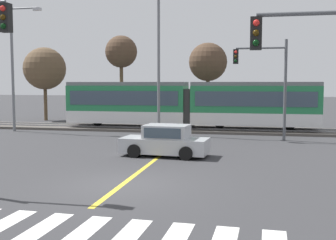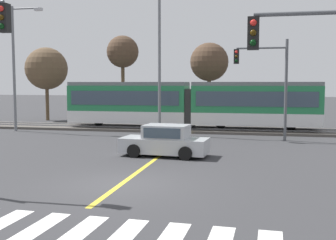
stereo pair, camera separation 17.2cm
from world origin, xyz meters
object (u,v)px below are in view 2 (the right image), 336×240
at_px(street_lamp_west, 16,61).
at_px(bare_tree_east, 209,62).
at_px(bare_tree_far_west, 46,69).
at_px(traffic_light_far_right, 268,75).
at_px(bare_tree_west, 123,53).
at_px(light_rail_tram, 190,103).
at_px(sedan_crossing, 165,142).
at_px(street_lamp_centre, 162,55).

bearing_deg(street_lamp_west, bare_tree_east, 30.88).
height_order(bare_tree_far_west, bare_tree_east, bare_tree_east).
xyz_separation_m(traffic_light_far_right, bare_tree_east, (-4.69, 9.14, 1.26)).
height_order(traffic_light_far_right, bare_tree_west, bare_tree_west).
bearing_deg(traffic_light_far_right, street_lamp_west, 175.92).
distance_m(light_rail_tram, sedan_crossing, 11.20).
relative_size(sedan_crossing, bare_tree_east, 0.62).
height_order(traffic_light_far_right, street_lamp_west, street_lamp_west).
bearing_deg(sedan_crossing, light_rail_tram, 92.85).
relative_size(bare_tree_far_west, bare_tree_east, 0.99).
height_order(bare_tree_west, bare_tree_east, bare_tree_west).
xyz_separation_m(sedan_crossing, street_lamp_west, (-12.88, 8.10, 4.44)).
xyz_separation_m(light_rail_tram, bare_tree_west, (-7.08, 5.62, 4.21)).
bearing_deg(bare_tree_west, bare_tree_east, -5.53).
height_order(light_rail_tram, traffic_light_far_right, traffic_light_far_right).
bearing_deg(street_lamp_centre, bare_tree_east, 72.88).
bearing_deg(street_lamp_west, light_rail_tram, 13.70).
distance_m(street_lamp_west, bare_tree_east, 15.32).
distance_m(traffic_light_far_right, bare_tree_far_west, 22.49).
relative_size(sedan_crossing, street_lamp_west, 0.48).
height_order(sedan_crossing, traffic_light_far_right, traffic_light_far_right).
bearing_deg(bare_tree_far_west, street_lamp_west, -75.18).
distance_m(sedan_crossing, bare_tree_east, 16.60).
xyz_separation_m(traffic_light_far_right, bare_tree_far_west, (-20.14, 9.96, 0.87)).
xyz_separation_m(sedan_crossing, traffic_light_far_right, (4.96, 6.82, 3.31)).
bearing_deg(light_rail_tram, street_lamp_west, -166.30).
relative_size(street_lamp_west, street_lamp_centre, 0.93).
height_order(street_lamp_west, bare_tree_east, street_lamp_west).
xyz_separation_m(street_lamp_centre, bare_tree_west, (-5.56, 8.38, 0.84)).
bearing_deg(bare_tree_far_west, sedan_crossing, -47.87).
height_order(light_rail_tram, bare_tree_east, bare_tree_east).
xyz_separation_m(street_lamp_west, bare_tree_far_west, (-2.30, 8.69, -0.27)).
distance_m(street_lamp_west, street_lamp_centre, 10.81).
xyz_separation_m(light_rail_tram, traffic_light_far_right, (5.51, -4.28, 1.96)).
bearing_deg(street_lamp_centre, traffic_light_far_right, -12.21).
relative_size(street_lamp_centre, bare_tree_west, 1.25).
xyz_separation_m(light_rail_tram, bare_tree_far_west, (-14.63, 5.68, 2.82)).
bearing_deg(street_lamp_west, bare_tree_west, 58.70).
bearing_deg(bare_tree_far_west, traffic_light_far_right, -26.31).
bearing_deg(light_rail_tram, bare_tree_far_west, 158.78).
height_order(traffic_light_far_right, bare_tree_east, bare_tree_east).
bearing_deg(sedan_crossing, street_lamp_centre, 104.00).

